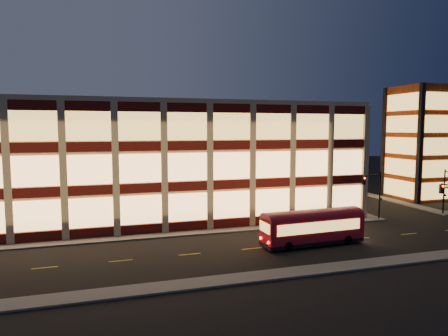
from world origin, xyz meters
name	(u,v)px	position (x,y,z in m)	size (l,w,h in m)	color
ground	(196,236)	(0.00, 0.00, 0.00)	(200.00, 200.00, 0.00)	black
sidewalk_office_south	(167,235)	(-3.00, 1.00, 0.07)	(54.00, 2.00, 0.15)	#514F4C
sidewalk_office_east	(311,198)	(23.00, 17.00, 0.07)	(2.00, 30.00, 0.15)	#514F4C
sidewalk_tower_west	(368,194)	(34.00, 17.00, 0.07)	(2.00, 30.00, 0.15)	#514F4C
sidewalk_near	(235,279)	(0.00, -13.00, 0.07)	(100.00, 2.00, 0.15)	#514F4C
office_building	(149,157)	(-2.91, 16.91, 7.25)	(50.45, 30.45, 14.50)	tan
stair_tower	(421,143)	(39.95, 11.95, 8.99)	(8.60, 8.60, 18.00)	#8C3814
traffic_signal_far	(374,188)	(22.21, 0.24, 4.11)	(3.79, 1.87, 6.00)	black
trolley_bus	(312,225)	(10.10, -6.46, 1.92)	(10.32, 3.12, 3.46)	maroon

